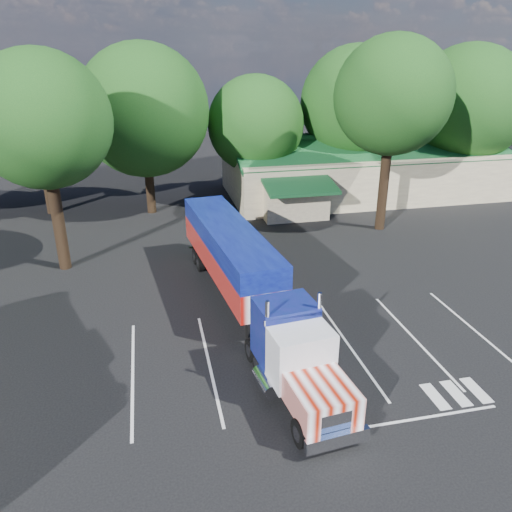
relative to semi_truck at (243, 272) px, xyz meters
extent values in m
plane|color=black|center=(0.86, 1.74, -2.24)|extent=(120.00, 120.00, 0.00)
cube|color=beige|center=(14.86, 19.74, -0.24)|extent=(24.00, 11.00, 4.00)
cube|color=#175028|center=(14.86, 17.34, 2.26)|extent=(24.20, 6.25, 2.10)
cube|color=#175028|center=(14.86, 22.14, 2.26)|extent=(24.20, 6.25, 2.10)
cube|color=beige|center=(6.86, 14.04, -0.84)|extent=(5.00, 2.50, 2.80)
cube|color=#175028|center=(6.86, 12.74, 0.66)|extent=(5.40, 3.19, 0.80)
cylinder|color=black|center=(-12.14, 19.54, -0.24)|extent=(0.70, 0.70, 4.00)
sphere|color=#124016|center=(-12.14, 19.54, 4.91)|extent=(8.40, 8.40, 8.40)
cylinder|color=black|center=(-4.14, 17.94, -0.09)|extent=(0.70, 0.70, 4.30)
sphere|color=#124016|center=(-4.14, 17.94, 5.81)|extent=(10.00, 10.00, 10.00)
cylinder|color=black|center=(4.86, 19.24, -0.44)|extent=(0.70, 0.70, 3.60)
sphere|color=#124016|center=(4.86, 19.24, 4.36)|extent=(8.00, 8.00, 8.00)
cylinder|color=black|center=(13.86, 19.74, 0.01)|extent=(0.70, 0.70, 4.50)
sphere|color=#124016|center=(13.86, 19.74, 5.86)|extent=(9.60, 9.60, 9.60)
cylinder|color=black|center=(23.86, 18.54, -0.29)|extent=(0.70, 0.70, 3.90)
sphere|color=#124016|center=(23.86, 18.54, 5.56)|extent=(10.40, 10.40, 10.40)
cylinder|color=black|center=(-9.64, 7.74, 0.76)|extent=(0.70, 0.70, 6.00)
sphere|color=#124016|center=(-9.64, 7.74, 6.61)|extent=(7.60, 7.60, 7.60)
cylinder|color=black|center=(12.36, 10.24, 1.01)|extent=(0.70, 0.70, 6.50)
sphere|color=#124016|center=(12.36, 10.24, 7.26)|extent=(8.00, 8.00, 8.00)
cube|color=black|center=(0.75, -6.79, -1.55)|extent=(1.63, 6.52, 0.23)
cube|color=white|center=(1.13, -10.22, -1.64)|extent=(2.32, 0.48, 0.51)
cube|color=white|center=(1.11, -10.04, -1.09)|extent=(1.11, 0.23, 0.83)
cube|color=white|center=(1.00, -8.99, -0.91)|extent=(2.35, 2.43, 1.06)
cube|color=silver|center=(0.79, -7.15, -0.35)|extent=(2.46, 1.72, 2.12)
cube|color=black|center=(0.86, -7.75, 0.11)|extent=(2.12, 0.31, 0.92)
cube|color=white|center=(0.71, -6.37, 0.85)|extent=(2.39, 0.36, 0.23)
cube|color=navy|center=(0.61, -5.50, -0.17)|extent=(2.50, 2.09, 2.49)
cylinder|color=white|center=(-0.35, -6.44, 0.15)|extent=(0.18, 0.18, 3.14)
cylinder|color=white|center=(1.76, -6.21, 0.15)|extent=(0.18, 0.18, 3.14)
cylinder|color=white|center=(-0.50, -6.83, -1.55)|extent=(0.77, 1.53, 0.61)
cylinder|color=white|center=(1.98, -6.56, -1.55)|extent=(0.77, 1.53, 0.61)
cube|color=white|center=(-0.27, 2.48, -0.26)|extent=(3.69, 12.00, 1.38)
cube|color=#090F5D|center=(-0.27, 2.48, 0.99)|extent=(3.69, 12.00, 1.11)
cube|color=black|center=(-0.70, 6.33, -1.46)|extent=(1.46, 3.33, 0.32)
cube|color=black|center=(-0.37, -2.55, -1.60)|extent=(0.12, 0.12, 1.29)
cube|color=black|center=(0.92, -2.40, -1.60)|extent=(0.12, 0.12, 1.29)
cube|color=white|center=(-0.94, 8.44, -1.83)|extent=(2.21, 0.35, 0.11)
cylinder|color=black|center=(0.09, -9.55, -1.74)|extent=(0.43, 1.04, 1.01)
cylinder|color=black|center=(2.01, -9.34, -1.74)|extent=(0.43, 1.04, 1.01)
cylinder|color=black|center=(-0.38, -5.33, -1.74)|extent=(0.43, 1.04, 1.01)
cylinder|color=black|center=(1.54, -5.12, -1.74)|extent=(0.43, 1.04, 1.01)
cylinder|color=black|center=(-0.49, -4.32, -1.74)|extent=(0.43, 1.04, 1.01)
cylinder|color=black|center=(1.43, -4.11, -1.74)|extent=(0.43, 1.04, 1.01)
cylinder|color=black|center=(-1.58, 5.49, -1.74)|extent=(0.43, 1.04, 1.01)
cylinder|color=black|center=(0.34, 5.70, -1.74)|extent=(0.43, 1.04, 1.01)
cylinder|color=black|center=(-1.71, 6.59, -1.74)|extent=(0.43, 1.04, 1.01)
cylinder|color=black|center=(0.22, 6.80, -1.74)|extent=(0.43, 1.04, 1.01)
imported|color=black|center=(2.46, -2.90, -1.46)|extent=(0.58, 0.67, 1.56)
imported|color=black|center=(2.66, 3.99, -1.84)|extent=(0.97, 1.62, 0.80)
imported|color=#A6A8AE|center=(5.91, 15.74, -1.54)|extent=(4.50, 2.85, 1.40)
camera|label=1|loc=(-4.23, -22.11, 10.31)|focal=35.00mm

